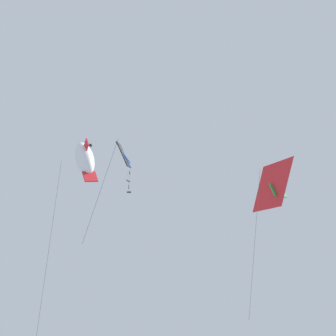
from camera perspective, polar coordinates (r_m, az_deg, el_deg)
name	(u,v)px	position (r m, az deg, el deg)	size (l,w,h in m)	color
kite_fish_mid_left	(85,159)	(23.04, -10.07, 1.12)	(2.39, 1.78, 11.04)	white
kite_diamond_far_centre	(123,155)	(20.91, -5.43, 1.53)	(2.29, 1.59, 5.61)	black
kite_delta_low_drifter	(274,187)	(27.65, 12.66, -2.21)	(3.90, 2.55, 8.69)	red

